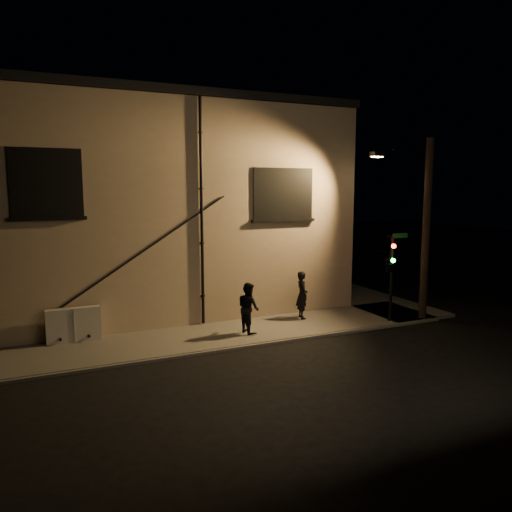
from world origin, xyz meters
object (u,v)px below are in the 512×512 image
utility_cabinet (74,325)px  pedestrian_b (249,308)px  traffic_signal (390,263)px  streetlamp_pole (423,226)px  pedestrian_a (302,295)px

utility_cabinet → pedestrian_b: size_ratio=0.97×
utility_cabinet → traffic_signal: bearing=-12.6°
traffic_signal → streetlamp_pole: streetlamp_pole is taller
pedestrian_a → streetlamp_pole: 5.40m
pedestrian_a → utility_cabinet: bearing=97.0°
traffic_signal → streetlamp_pole: (1.58, 0.01, 1.38)m
utility_cabinet → pedestrian_b: bearing=-14.6°
utility_cabinet → pedestrian_a: bearing=-4.1°
utility_cabinet → traffic_signal: 11.53m
pedestrian_b → utility_cabinet: bearing=68.4°
pedestrian_b → traffic_signal: (5.39, -1.00, 1.38)m
utility_cabinet → pedestrian_b: (5.73, -1.49, 0.33)m
pedestrian_b → traffic_signal: bearing=-107.5°
pedestrian_a → streetlamp_pole: (4.27, -1.87, 2.72)m
pedestrian_a → pedestrian_b: size_ratio=1.04×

